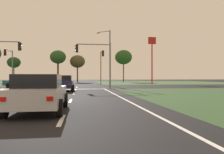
# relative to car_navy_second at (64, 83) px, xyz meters

# --- Properties ---
(ground_plane) EXTENTS (200.00, 200.00, 0.00)m
(ground_plane) POSITION_rel_car_navy_second_xyz_m (-2.36, 10.46, -0.81)
(ground_plane) COLOR black
(grass_verge_far_right) EXTENTS (35.00, 35.00, 0.01)m
(grass_verge_far_right) POSITION_rel_car_navy_second_xyz_m (23.14, 34.96, -0.80)
(grass_verge_far_right) COLOR #385B2D
(grass_verge_far_right) RESTS_ON ground
(median_island_near) EXTENTS (1.20, 22.00, 0.14)m
(median_island_near) POSITION_rel_car_navy_second_xyz_m (-2.36, -8.54, -0.74)
(median_island_near) COLOR #ADA89E
(median_island_near) RESTS_ON ground
(median_island_far) EXTENTS (1.20, 36.00, 0.14)m
(median_island_far) POSITION_rel_car_navy_second_xyz_m (-2.36, 35.46, -0.74)
(median_island_far) COLOR gray
(median_island_far) RESTS_ON ground
(lane_dash_near) EXTENTS (0.14, 2.00, 0.01)m
(lane_dash_near) POSITION_rel_car_navy_second_xyz_m (1.14, -15.47, -0.80)
(lane_dash_near) COLOR silver
(lane_dash_near) RESTS_ON ground
(lane_dash_second) EXTENTS (0.14, 2.00, 0.01)m
(lane_dash_second) POSITION_rel_car_navy_second_xyz_m (1.14, -9.47, -0.80)
(lane_dash_second) COLOR silver
(lane_dash_second) RESTS_ON ground
(lane_dash_third) EXTENTS (0.14, 2.00, 0.01)m
(lane_dash_third) POSITION_rel_car_navy_second_xyz_m (1.14, -3.47, -0.80)
(lane_dash_third) COLOR silver
(lane_dash_third) RESTS_ON ground
(lane_dash_fourth) EXTENTS (0.14, 2.00, 0.01)m
(lane_dash_fourth) POSITION_rel_car_navy_second_xyz_m (1.14, 2.53, -0.80)
(lane_dash_fourth) COLOR silver
(lane_dash_fourth) RESTS_ON ground
(lane_dash_fifth) EXTENTS (0.14, 2.00, 0.01)m
(lane_dash_fifth) POSITION_rel_car_navy_second_xyz_m (1.14, 8.53, -0.80)
(lane_dash_fifth) COLOR silver
(lane_dash_fifth) RESTS_ON ground
(edge_line_right) EXTENTS (0.14, 24.00, 0.01)m
(edge_line_right) POSITION_rel_car_navy_second_xyz_m (4.49, -7.54, -0.80)
(edge_line_right) COLOR silver
(edge_line_right) RESTS_ON ground
(stop_bar_near) EXTENTS (6.40, 0.50, 0.01)m
(stop_bar_near) POSITION_rel_car_navy_second_xyz_m (1.44, 3.46, -0.80)
(stop_bar_near) COLOR silver
(stop_bar_near) RESTS_ON ground
(crosswalk_bar_second) EXTENTS (0.70, 2.80, 0.01)m
(crosswalk_bar_second) POSITION_rel_car_navy_second_xyz_m (-7.61, 5.26, -0.80)
(crosswalk_bar_second) COLOR silver
(crosswalk_bar_second) RESTS_ON ground
(crosswalk_bar_third) EXTENTS (0.70, 2.80, 0.01)m
(crosswalk_bar_third) POSITION_rel_car_navy_second_xyz_m (-6.46, 5.26, -0.80)
(crosswalk_bar_third) COLOR silver
(crosswalk_bar_third) RESTS_ON ground
(crosswalk_bar_fourth) EXTENTS (0.70, 2.80, 0.01)m
(crosswalk_bar_fourth) POSITION_rel_car_navy_second_xyz_m (-5.31, 5.26, -0.80)
(crosswalk_bar_fourth) COLOR silver
(crosswalk_bar_fourth) RESTS_ON ground
(crosswalk_bar_fifth) EXTENTS (0.70, 2.80, 0.01)m
(crosswalk_bar_fifth) POSITION_rel_car_navy_second_xyz_m (-4.16, 5.26, -0.80)
(crosswalk_bar_fifth) COLOR silver
(crosswalk_bar_fifth) RESTS_ON ground
(crosswalk_bar_sixth) EXTENTS (0.70, 2.80, 0.01)m
(crosswalk_bar_sixth) POSITION_rel_car_navy_second_xyz_m (-3.01, 5.26, -0.80)
(crosswalk_bar_sixth) COLOR silver
(crosswalk_bar_sixth) RESTS_ON ground
(crosswalk_bar_seventh) EXTENTS (0.70, 2.80, 0.01)m
(crosswalk_bar_seventh) POSITION_rel_car_navy_second_xyz_m (-1.86, 5.26, -0.80)
(crosswalk_bar_seventh) COLOR silver
(crosswalk_bar_seventh) RESTS_ON ground
(car_navy_second) EXTENTS (2.02, 4.19, 1.58)m
(car_navy_second) POSITION_rel_car_navy_second_xyz_m (0.00, 0.00, 0.00)
(car_navy_second) COLOR #161E47
(car_navy_second) RESTS_ON ground
(car_silver_third) EXTENTS (2.08, 4.21, 1.51)m
(car_silver_third) POSITION_rel_car_navy_second_xyz_m (0.09, -13.57, -0.03)
(car_silver_third) COLOR #B7B7BC
(car_silver_third) RESTS_ON ground
(car_teal_fourth) EXTENTS (4.22, 2.03, 1.51)m
(car_teal_fourth) POSITION_rel_car_navy_second_xyz_m (-6.28, 8.45, -0.03)
(car_teal_fourth) COLOR #19565B
(car_teal_fourth) RESTS_ON ground
(car_maroon_fifth) EXTENTS (2.03, 4.35, 1.55)m
(car_maroon_fifth) POSITION_rel_car_navy_second_xyz_m (-4.63, 29.04, -0.01)
(car_maroon_fifth) COLOR maroon
(car_maroon_fifth) RESTS_ON ground
(traffic_signal_far_right) EXTENTS (0.32, 4.40, 6.04)m
(traffic_signal_far_right) POSITION_rel_car_navy_second_xyz_m (5.24, 15.55, 3.32)
(traffic_signal_far_right) COLOR gray
(traffic_signal_far_right) RESTS_ON ground
(traffic_signal_far_left) EXTENTS (0.32, 4.00, 6.01)m
(traffic_signal_far_left) POSITION_rel_car_navy_second_xyz_m (-9.96, 15.70, 3.27)
(traffic_signal_far_left) COLOR gray
(traffic_signal_far_left) RESTS_ON ground
(traffic_signal_near_right) EXTENTS (4.33, 0.32, 5.61)m
(traffic_signal_near_right) POSITION_rel_car_navy_second_xyz_m (3.70, 3.86, 3.04)
(traffic_signal_near_right) COLOR gray
(traffic_signal_near_right) RESTS_ON ground
(street_lamp_second) EXTENTS (2.07, 1.49, 8.52)m
(street_lamp_second) POSITION_rel_car_navy_second_xyz_m (5.86, 10.58, 4.00)
(street_lamp_second) COLOR gray
(street_lamp_second) RESTS_ON ground
(pedestrian_at_median) EXTENTS (0.34, 0.34, 1.72)m
(pedestrian_at_median) POSITION_rel_car_navy_second_xyz_m (-2.49, 22.56, 0.37)
(pedestrian_at_median) COLOR #232833
(pedestrian_at_median) RESTS_ON median_island_far
(fastfood_pole_sign) EXTENTS (1.80, 0.40, 10.64)m
(fastfood_pole_sign) POSITION_rel_car_navy_second_xyz_m (17.85, 26.40, 7.02)
(fastfood_pole_sign) COLOR red
(fastfood_pole_sign) RESTS_ON ground
(treeline_third) EXTENTS (3.38, 3.38, 6.74)m
(treeline_third) POSITION_rel_car_navy_second_xyz_m (-15.83, 38.26, 4.47)
(treeline_third) COLOR #423323
(treeline_third) RESTS_ON ground
(treeline_fourth) EXTENTS (4.20, 4.20, 8.60)m
(treeline_fourth) POSITION_rel_car_navy_second_xyz_m (-4.45, 37.62, 5.94)
(treeline_fourth) COLOR #423323
(treeline_fourth) RESTS_ON ground
(treeline_fifth) EXTENTS (4.16, 4.16, 7.56)m
(treeline_fifth) POSITION_rel_car_navy_second_xyz_m (0.66, 39.26, 4.96)
(treeline_fifth) COLOR #423323
(treeline_fifth) RESTS_ON ground
(treeline_sixth) EXTENTS (5.03, 5.03, 9.48)m
(treeline_sixth) POSITION_rel_car_navy_second_xyz_m (14.06, 41.50, 6.52)
(treeline_sixth) COLOR #423323
(treeline_sixth) RESTS_ON ground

